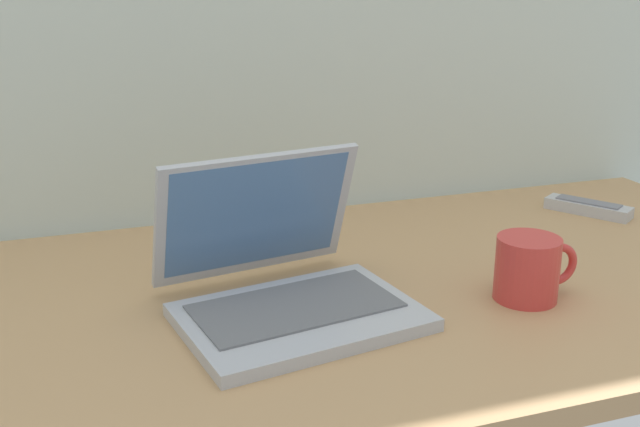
{
  "coord_description": "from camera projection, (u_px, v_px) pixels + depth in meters",
  "views": [
    {
      "loc": [
        -0.39,
        -0.97,
        0.48
      ],
      "look_at": [
        -0.06,
        0.0,
        0.15
      ],
      "focal_mm": 42.27,
      "sensor_mm": 36.0,
      "label": 1
    }
  ],
  "objects": [
    {
      "name": "desk",
      "position": [
        357.0,
        295.0,
        1.13
      ],
      "size": [
        1.6,
        0.76,
        0.03
      ],
      "color": "tan",
      "rests_on": "ground"
    },
    {
      "name": "laptop",
      "position": [
        284.0,
        280.0,
        1.04
      ],
      "size": [
        0.35,
        0.34,
        0.21
      ],
      "color": "#B2B5BA",
      "rests_on": "desk"
    },
    {
      "name": "remote_control_near",
      "position": [
        588.0,
        207.0,
        1.46
      ],
      "size": [
        0.13,
        0.16,
        0.02
      ],
      "color": "#B7B7B7",
      "rests_on": "desk"
    },
    {
      "name": "coffee_mug",
      "position": [
        529.0,
        268.0,
        1.07
      ],
      "size": [
        0.13,
        0.09,
        0.09
      ],
      "color": "red",
      "rests_on": "desk"
    }
  ]
}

